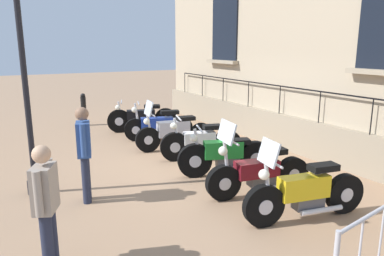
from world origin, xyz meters
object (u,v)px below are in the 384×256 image
object	(u,v)px
motorcycle_black	(142,118)
motorcycle_maroon	(258,173)
lamppost	(19,23)
bollard	(84,109)
motorcycle_white	(201,142)
motorcycle_yellow	(305,193)
motorcycle_blue	(159,126)
pedestrian_standing	(84,149)
motorcycle_silver	(174,132)
motorcycle_green	(225,156)
pedestrian_walking	(46,203)

from	to	relation	value
motorcycle_black	motorcycle_maroon	bearing A→B (deg)	89.67
lamppost	bollard	xyz separation A→B (m)	(-2.13, -5.42, -2.44)
motorcycle_white	bollard	xyz separation A→B (m)	(1.53, -5.15, 0.14)
motorcycle_maroon	motorcycle_yellow	distance (m)	1.10
motorcycle_blue	pedestrian_standing	distance (m)	4.31
motorcycle_silver	motorcycle_maroon	world-z (taller)	motorcycle_maroon
motorcycle_yellow	motorcycle_green	bearing A→B (deg)	-91.21
motorcycle_silver	pedestrian_standing	distance (m)	3.54
bollard	pedestrian_walking	world-z (taller)	pedestrian_walking
bollard	motorcycle_silver	bearing A→B (deg)	108.53
motorcycle_silver	motorcycle_yellow	world-z (taller)	motorcycle_yellow
lamppost	bollard	size ratio (longest dim) A/B	3.52
motorcycle_yellow	lamppost	distance (m)	5.35
motorcycle_green	pedestrian_walking	xyz separation A→B (m)	(3.65, 1.70, 0.44)
motorcycle_silver	bollard	bearing A→B (deg)	-71.47
lamppost	motorcycle_white	bearing A→B (deg)	-175.81
pedestrian_walking	motorcycle_black	bearing A→B (deg)	-120.19
lamppost	motorcycle_blue	bearing A→B (deg)	-145.63
motorcycle_blue	lamppost	distance (m)	5.00
motorcycle_black	pedestrian_standing	bearing A→B (deg)	57.98
motorcycle_silver	pedestrian_standing	bearing A→B (deg)	38.19
motorcycle_green	motorcycle_blue	bearing A→B (deg)	-89.95
motorcycle_blue	motorcycle_maroon	xyz separation A→B (m)	(0.06, 4.46, 0.00)
motorcycle_blue	motorcycle_white	bearing A→B (deg)	93.44
motorcycle_white	pedestrian_walking	xyz separation A→B (m)	(3.78, 2.89, 0.45)
bollard	pedestrian_standing	distance (m)	6.40
motorcycle_green	motorcycle_maroon	size ratio (longest dim) A/B	0.95
motorcycle_black	pedestrian_standing	world-z (taller)	pedestrian_standing
motorcycle_blue	motorcycle_silver	world-z (taller)	motorcycle_silver
motorcycle_white	motorcycle_maroon	distance (m)	2.32
motorcycle_black	motorcycle_maroon	xyz separation A→B (m)	(0.03, 5.65, -0.01)
motorcycle_blue	bollard	size ratio (longest dim) A/B	1.74
motorcycle_blue	motorcycle_black	bearing A→B (deg)	-88.87
motorcycle_maroon	pedestrian_standing	world-z (taller)	pedestrian_standing
motorcycle_yellow	bollard	distance (m)	8.67
motorcycle_maroon	pedestrian_standing	xyz separation A→B (m)	(2.74, -1.22, 0.51)
motorcycle_yellow	motorcycle_blue	bearing A→B (deg)	-90.45
motorcycle_silver	bollard	distance (m)	4.30
motorcycle_maroon	lamppost	size ratio (longest dim) A/B	0.53
motorcycle_black	lamppost	distance (m)	5.65
motorcycle_white	bollard	distance (m)	5.37
lamppost	bollard	bearing A→B (deg)	-111.47
motorcycle_silver	pedestrian_walking	bearing A→B (deg)	47.69
motorcycle_green	motorcycle_maroon	bearing A→B (deg)	87.00
motorcycle_green	pedestrian_walking	world-z (taller)	pedestrian_walking
pedestrian_standing	motorcycle_blue	bearing A→B (deg)	-130.78
motorcycle_yellow	bollard	bearing A→B (deg)	-80.96
motorcycle_yellow	pedestrian_standing	world-z (taller)	pedestrian_standing
motorcycle_maroon	motorcycle_yellow	bearing A→B (deg)	90.63
pedestrian_walking	motorcycle_yellow	bearing A→B (deg)	171.71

